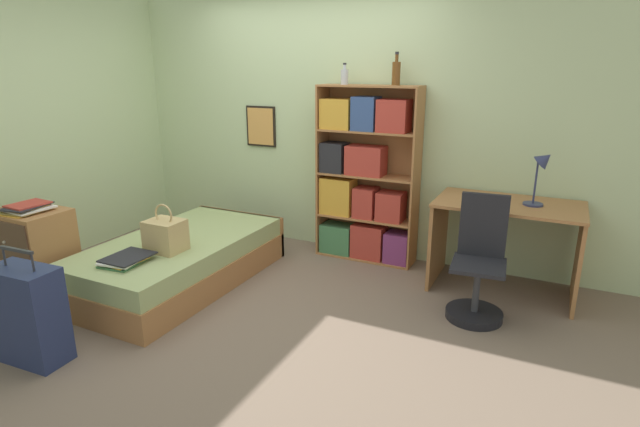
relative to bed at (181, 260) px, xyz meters
name	(u,v)px	position (x,y,z in m)	size (l,w,h in m)	color
ground_plane	(238,295)	(0.61, -0.02, -0.20)	(14.00, 14.00, 0.00)	#756051
wall_back	(316,121)	(0.61, 1.45, 1.10)	(10.00, 0.09, 2.60)	beige
wall_left	(46,125)	(-1.50, -0.02, 1.10)	(0.06, 10.00, 2.60)	beige
bed	(181,260)	(0.00, 0.00, 0.00)	(1.01, 1.89, 0.40)	#A36B3D
handbag	(165,235)	(0.11, -0.27, 0.34)	(0.29, 0.24, 0.39)	tan
book_stack_on_bed	(125,260)	(0.02, -0.61, 0.23)	(0.31, 0.37, 0.05)	#427A4C
suitcase	(29,315)	(-0.03, -1.38, 0.12)	(0.47, 0.27, 0.77)	navy
dresser	(35,254)	(-0.86, -0.74, 0.17)	(0.57, 0.45, 0.74)	#A36B3D
magazine_pile_on_dresser	(27,208)	(-0.83, -0.75, 0.57)	(0.32, 0.38, 0.06)	gold
bookcase	(363,182)	(1.21, 1.25, 0.57)	(0.96, 0.29, 1.67)	#A36B3D
bottle_green	(345,76)	(1.01, 1.23, 1.54)	(0.07, 0.07, 0.19)	#B7BCC1
bottle_brown	(396,73)	(1.49, 1.27, 1.58)	(0.07, 0.07, 0.28)	brown
desk	(506,231)	(2.56, 1.06, 0.33)	(1.15, 0.67, 0.77)	#A36B3D
desk_lamp	(542,168)	(2.77, 1.07, 0.88)	(0.21, 0.15, 0.46)	navy
desk_chair	(478,278)	(2.44, 0.50, 0.11)	(0.42, 0.42, 0.93)	black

